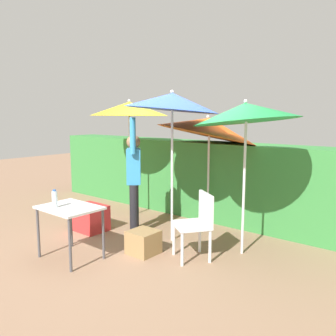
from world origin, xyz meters
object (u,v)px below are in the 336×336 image
cooler_box (90,218)px  umbrella_rainbow (208,127)px  chair_plastic (197,221)px  folding_table (70,213)px  crate_cardboard (143,242)px  bottle_water (55,199)px  umbrella_navy (246,113)px  umbrella_orange (172,102)px  person_vendor (134,176)px  umbrella_yellow (129,109)px

cooler_box → umbrella_rainbow: bearing=48.8°
chair_plastic → umbrella_rainbow: bearing=118.0°
umbrella_rainbow → folding_table: 2.71m
crate_cardboard → bottle_water: bottle_water is taller
umbrella_navy → chair_plastic: umbrella_navy is taller
umbrella_orange → cooler_box: umbrella_orange is taller
person_vendor → folding_table: size_ratio=2.35×
umbrella_yellow → folding_table: (0.83, -1.93, -1.40)m
umbrella_rainbow → umbrella_navy: (1.11, -0.82, 0.23)m
umbrella_navy → chair_plastic: 1.57m
umbrella_yellow → chair_plastic: (2.13, -0.86, -1.51)m
umbrella_rainbow → crate_cardboard: (0.05, -1.68, -1.55)m
umbrella_yellow → umbrella_navy: size_ratio=1.02×
person_vendor → umbrella_yellow: bearing=139.3°
umbrella_rainbow → umbrella_navy: bearing=-36.4°
umbrella_yellow → bottle_water: umbrella_yellow is taller
person_vendor → crate_cardboard: bearing=-37.6°
umbrella_orange → chair_plastic: (0.69, -0.33, -1.59)m
umbrella_orange → umbrella_navy: size_ratio=1.08×
bottle_water → folding_table: bearing=54.7°
umbrella_orange → person_vendor: umbrella_orange is taller
umbrella_navy → chair_plastic: bearing=-127.3°
umbrella_navy → person_vendor: 2.09m
cooler_box → crate_cardboard: (1.38, -0.16, -0.05)m
umbrella_yellow → bottle_water: bearing=-70.8°
umbrella_rainbow → chair_plastic: (0.71, -1.34, -1.21)m
person_vendor → bottle_water: 1.47m
cooler_box → bottle_water: (0.63, -1.05, 0.61)m
umbrella_yellow → chair_plastic: umbrella_yellow is taller
person_vendor → umbrella_orange: bearing=7.0°
cooler_box → folding_table: folding_table is taller
umbrella_navy → bottle_water: umbrella_navy is taller
umbrella_yellow → cooler_box: (0.09, -1.04, -1.81)m
crate_cardboard → umbrella_navy: bearing=39.1°
umbrella_rainbow → umbrella_yellow: size_ratio=0.97×
chair_plastic → umbrella_yellow: bearing=158.1°
umbrella_navy → crate_cardboard: bearing=-140.9°
umbrella_yellow → folding_table: 2.53m
umbrella_yellow → chair_plastic: bearing=-21.9°
cooler_box → chair_plastic: bearing=5.0°
folding_table → umbrella_rainbow: bearing=76.3°
cooler_box → folding_table: 1.23m
umbrella_orange → bottle_water: (-0.72, -1.55, -1.28)m
crate_cardboard → umbrella_yellow: bearing=140.9°
umbrella_orange → crate_cardboard: 2.05m
cooler_box → crate_cardboard: cooler_box is taller
folding_table → crate_cardboard: bearing=48.9°
umbrella_rainbow → umbrella_yellow: bearing=-161.3°
umbrella_orange → chair_plastic: bearing=-25.3°
umbrella_rainbow → umbrella_orange: bearing=-88.7°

